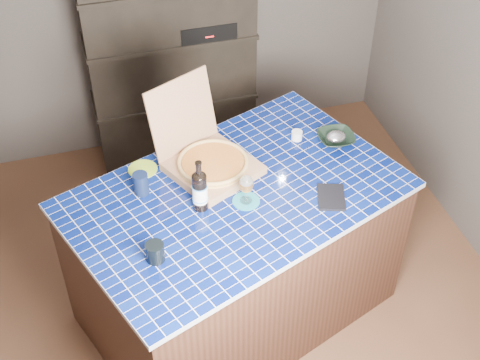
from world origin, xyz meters
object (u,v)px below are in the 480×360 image
object	(u,v)px
mead_bottle	(200,190)
wine_glass	(246,184)
kitchen_island	(236,254)
dvd_case	(331,197)
pizza_box	(210,160)
bowl	(336,138)

from	to	relation	value
mead_bottle	wine_glass	xyz separation A→B (m)	(0.24, -0.02, -0.00)
kitchen_island	mead_bottle	size ratio (longest dim) A/B	6.58
mead_bottle	dvd_case	distance (m)	0.71
pizza_box	mead_bottle	world-z (taller)	pizza_box
wine_glass	bowl	bearing A→B (deg)	27.98
pizza_box	bowl	world-z (taller)	pizza_box
pizza_box	wine_glass	distance (m)	0.34
pizza_box	kitchen_island	bearing A→B (deg)	-95.93
dvd_case	bowl	world-z (taller)	bowl
kitchen_island	wine_glass	distance (m)	0.62
wine_glass	dvd_case	xyz separation A→B (m)	(0.45, -0.10, -0.11)
wine_glass	mead_bottle	bearing A→B (deg)	174.83
bowl	pizza_box	bearing A→B (deg)	-177.37
kitchen_island	bowl	bearing A→B (deg)	0.29
pizza_box	mead_bottle	distance (m)	0.32
mead_bottle	wine_glass	world-z (taller)	mead_bottle
kitchen_island	pizza_box	xyz separation A→B (m)	(-0.09, 0.23, 0.56)
kitchen_island	dvd_case	size ratio (longest dim) A/B	10.25
wine_glass	bowl	size ratio (longest dim) A/B	0.80
dvd_case	bowl	size ratio (longest dim) A/B	0.94
kitchen_island	mead_bottle	world-z (taller)	mead_bottle
bowl	kitchen_island	bearing A→B (deg)	-158.75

